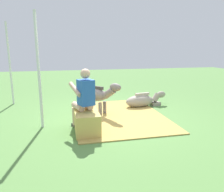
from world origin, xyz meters
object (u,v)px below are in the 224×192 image
Objects in this scene: tent_pole_left at (39,71)px; tent_pole_right at (10,64)px; person_seated at (84,97)px; pony_lying at (143,100)px; pony_standing at (96,95)px; hay_bale at (87,122)px.

tent_pole_right is at bearing 24.70° from tent_pole_left.
pony_lying is (1.51, -1.88, -0.54)m from person_seated.
person_seated is 1.23× the size of pony_standing.
tent_pole_right reaches higher than pony_lying.
person_seated is 0.53× the size of tent_pole_right.
tent_pole_left is (0.54, 0.93, 1.02)m from hay_bale.
pony_lying is (0.41, -1.45, -0.33)m from pony_standing.
tent_pole_right is (2.70, 1.96, 0.51)m from person_seated.
tent_pole_right reaches higher than hay_bale.
tent_pole_right is (1.60, 2.39, 0.72)m from pony_standing.
pony_standing reaches higher than pony_lying.
tent_pole_left is at bearing 59.88° from hay_bale.
hay_bale is at bearing -120.12° from tent_pole_left.
person_seated is 0.98× the size of pony_lying.
hay_bale is 0.71× the size of pony_standing.
tent_pole_left is (0.39, 0.90, 0.51)m from person_seated.
pony_lying is at bearing -67.93° from tent_pole_left.
pony_standing is 0.43× the size of tent_pole_right.
pony_lying is at bearing -74.03° from pony_standing.
hay_bale is 0.31× the size of tent_pole_right.
pony_standing is (1.10, -0.43, -0.20)m from person_seated.
hay_bale is 3.63m from tent_pole_right.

